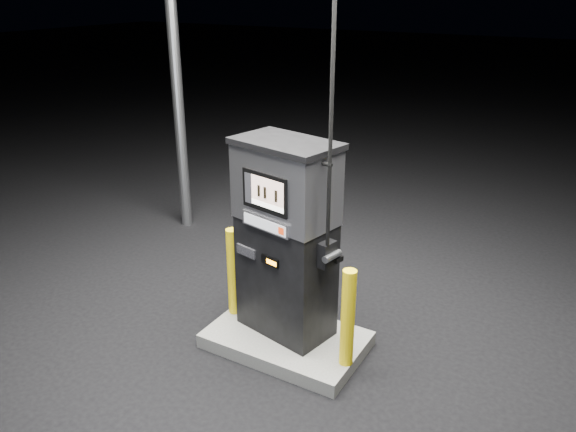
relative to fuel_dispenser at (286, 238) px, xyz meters
The scene contains 5 objects.
ground 1.20m from the fuel_dispenser, 58.80° to the right, with size 80.00×80.00×0.00m, color black.
pump_island 1.13m from the fuel_dispenser, 58.80° to the right, with size 1.60×1.00×0.15m, color #5F5E5A.
fuel_dispenser is the anchor object (origin of this frame).
bollard_left 0.86m from the fuel_dispenser, behind, with size 0.13×0.13×1.00m, color yellow.
bollard_right 0.99m from the fuel_dispenser, 15.80° to the right, with size 0.13×0.13×1.00m, color yellow.
Camera 1 is at (2.50, -4.27, 3.54)m, focal length 35.00 mm.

